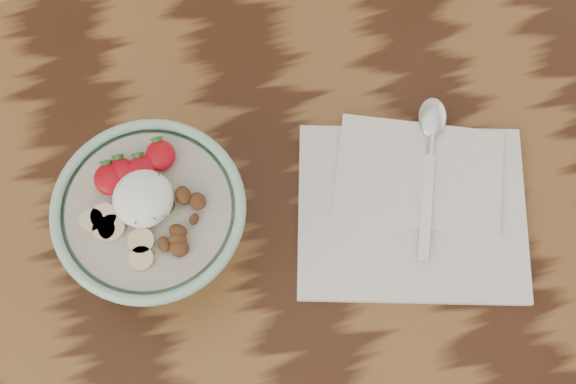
# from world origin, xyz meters

# --- Properties ---
(table) EXTENTS (1.60, 0.90, 0.75)m
(table) POSITION_xyz_m (0.00, 0.00, 0.66)
(table) COLOR #341A0D
(table) RESTS_ON ground
(breakfast_bowl) EXTENTS (0.20, 0.20, 0.14)m
(breakfast_bowl) POSITION_xyz_m (0.07, 0.09, 0.82)
(breakfast_bowl) COLOR #90C2A5
(breakfast_bowl) RESTS_ON table
(napkin) EXTENTS (0.31, 0.27, 0.02)m
(napkin) POSITION_xyz_m (0.36, 0.05, 0.76)
(napkin) COLOR white
(napkin) RESTS_ON table
(spoon) EXTENTS (0.09, 0.20, 0.01)m
(spoon) POSITION_xyz_m (0.40, 0.12, 0.77)
(spoon) COLOR silver
(spoon) RESTS_ON napkin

